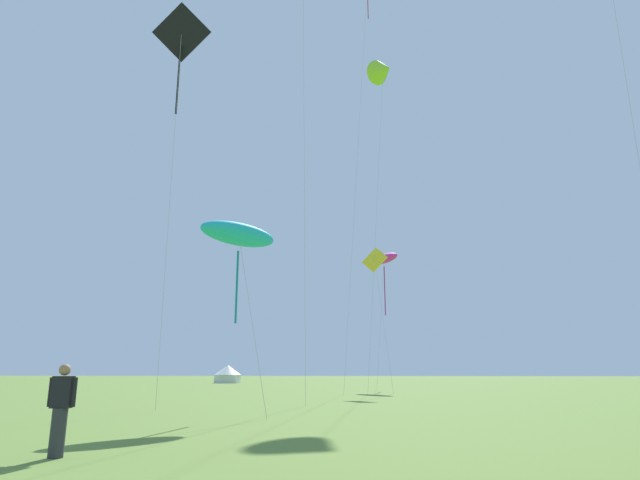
# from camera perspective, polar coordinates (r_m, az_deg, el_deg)

# --- Properties ---
(kite_yellow_diamond) EXTENTS (2.16, 1.50, 11.12)m
(kite_yellow_diamond) POSITION_cam_1_polar(r_m,az_deg,el_deg) (41.77, 5.87, -2.21)
(kite_yellow_diamond) COLOR yellow
(kite_yellow_diamond) RESTS_ON ground
(kite_black_diamond) EXTENTS (3.14, 1.34, 20.40)m
(kite_black_diamond) POSITION_cam_1_polar(r_m,az_deg,el_deg) (30.65, -14.62, 20.28)
(kite_black_diamond) COLOR black
(kite_black_diamond) RESTS_ON ground
(kite_lime_delta) EXTENTS (3.44, 3.14, 28.15)m
(kite_lime_delta) POSITION_cam_1_polar(r_m,az_deg,el_deg) (48.62, 6.78, 17.56)
(kite_lime_delta) COLOR #99DB2D
(kite_lime_delta) RESTS_ON ground
(kite_magenta_parafoil) EXTENTS (3.64, 4.18, 13.01)m
(kite_magenta_parafoil) POSITION_cam_1_polar(r_m,az_deg,el_deg) (52.83, 6.84, -2.04)
(kite_magenta_parafoil) COLOR #E02DA3
(kite_magenta_parafoil) RESTS_ON ground
(kite_cyan_parafoil) EXTENTS (3.14, 3.55, 7.29)m
(kite_cyan_parafoil) POSITION_cam_1_polar(r_m,az_deg,el_deg) (21.01, -8.68, 0.57)
(kite_cyan_parafoil) COLOR #1EB7CC
(kite_cyan_parafoil) RESTS_ON ground
(person_spectator) EXTENTS (0.57, 0.28, 1.73)m
(person_spectator) POSITION_cam_1_polar(r_m,az_deg,el_deg) (11.86, -26.01, -16.11)
(person_spectator) COLOR #2D2D33
(person_spectator) RESTS_ON ground
(festival_tent_left) EXTENTS (3.77, 3.77, 2.45)m
(festival_tent_left) POSITION_cam_1_polar(r_m,az_deg,el_deg) (79.09, -9.82, -13.85)
(festival_tent_left) COLOR white
(festival_tent_left) RESTS_ON ground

